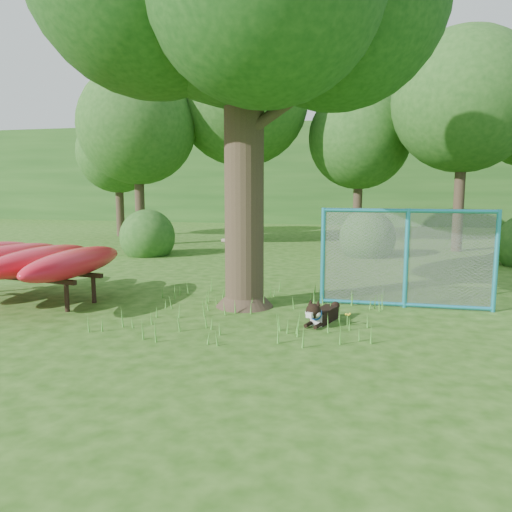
# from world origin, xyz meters

# --- Properties ---
(ground) EXTENTS (80.00, 80.00, 0.00)m
(ground) POSITION_xyz_m (0.00, 0.00, 0.00)
(ground) COLOR #1F480E
(ground) RESTS_ON ground
(wooden_post) EXTENTS (0.39, 0.21, 1.43)m
(wooden_post) POSITION_xyz_m (-0.41, 1.62, 0.76)
(wooden_post) COLOR #706254
(wooden_post) RESTS_ON ground
(kayak_rack) EXTENTS (3.38, 3.49, 1.09)m
(kayak_rack) POSITION_xyz_m (-4.39, 0.83, 0.83)
(kayak_rack) COLOR black
(kayak_rack) RESTS_ON ground
(husky_dog) EXTENTS (0.51, 1.00, 0.47)m
(husky_dog) POSITION_xyz_m (1.45, 0.57, 0.16)
(husky_dog) COLOR black
(husky_dog) RESTS_ON ground
(fence_section) EXTENTS (3.15, 0.12, 3.07)m
(fence_section) POSITION_xyz_m (2.84, 2.07, 0.92)
(fence_section) COLOR #2798B9
(fence_section) RESTS_ON ground
(wildflower_clump) EXTENTS (0.10, 0.09, 0.22)m
(wildflower_clump) POSITION_xyz_m (1.89, 0.54, 0.18)
(wildflower_clump) COLOR #4D9832
(wildflower_clump) RESTS_ON ground
(bg_tree_a) EXTENTS (4.40, 4.40, 6.70)m
(bg_tree_a) POSITION_xyz_m (-6.50, 10.00, 4.48)
(bg_tree_a) COLOR #32261B
(bg_tree_a) RESTS_ON ground
(bg_tree_b) EXTENTS (5.20, 5.20, 8.22)m
(bg_tree_b) POSITION_xyz_m (-3.00, 12.00, 5.61)
(bg_tree_b) COLOR #32261B
(bg_tree_b) RESTS_ON ground
(bg_tree_c) EXTENTS (4.00, 4.00, 6.12)m
(bg_tree_c) POSITION_xyz_m (1.50, 13.00, 4.11)
(bg_tree_c) COLOR #32261B
(bg_tree_c) RESTS_ON ground
(bg_tree_d) EXTENTS (4.80, 4.80, 7.50)m
(bg_tree_d) POSITION_xyz_m (5.00, 11.00, 5.08)
(bg_tree_d) COLOR #32261B
(bg_tree_d) RESTS_ON ground
(bg_tree_f) EXTENTS (3.60, 3.60, 5.55)m
(bg_tree_f) POSITION_xyz_m (-9.00, 13.00, 3.73)
(bg_tree_f) COLOR #32261B
(bg_tree_f) RESTS_ON ground
(shrub_left) EXTENTS (1.80, 1.80, 1.80)m
(shrub_left) POSITION_xyz_m (-5.00, 7.50, 0.00)
(shrub_left) COLOR #1F4C18
(shrub_left) RESTS_ON ground
(shrub_mid) EXTENTS (1.80, 1.80, 1.80)m
(shrub_mid) POSITION_xyz_m (2.00, 9.00, 0.00)
(shrub_mid) COLOR #1F4C18
(shrub_mid) RESTS_ON ground
(wooded_hillside) EXTENTS (80.00, 12.00, 6.00)m
(wooded_hillside) POSITION_xyz_m (0.00, 28.00, 3.00)
(wooded_hillside) COLOR #1F4C18
(wooded_hillside) RESTS_ON ground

